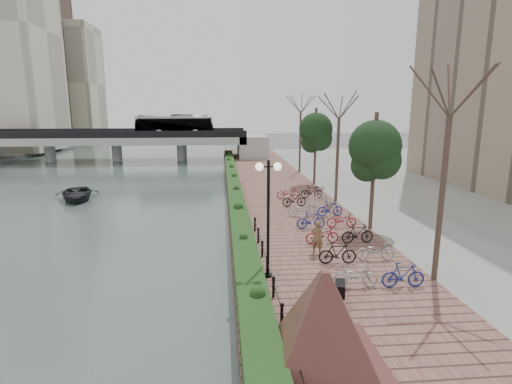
{
  "coord_description": "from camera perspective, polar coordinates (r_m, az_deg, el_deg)",
  "views": [
    {
      "loc": [
        -0.37,
        -12.24,
        7.15
      ],
      "look_at": [
        1.76,
        12.46,
        2.0
      ],
      "focal_mm": 28.0,
      "sensor_mm": 36.0,
      "label": 1
    }
  ],
  "objects": [
    {
      "name": "chain_fence",
      "position": [
        15.67,
        2.03,
        -11.97
      ],
      "size": [
        0.1,
        14.1,
        0.7
      ],
      "color": "black",
      "rests_on": "promenade"
    },
    {
      "name": "pedestrian",
      "position": [
        18.94,
        8.73,
        -6.43
      ],
      "size": [
        0.68,
        0.57,
        1.58
      ],
      "primitive_type": "imported",
      "rotation": [
        0.0,
        0.0,
        2.74
      ],
      "color": "brown",
      "rests_on": "promenade"
    },
    {
      "name": "promenade",
      "position": [
        30.84,
        3.35,
        -1.22
      ],
      "size": [
        8.0,
        75.0,
        0.5
      ],
      "primitive_type": "cube",
      "color": "brown",
      "rests_on": "ground"
    },
    {
      "name": "granite_monument",
      "position": [
        11.03,
        9.63,
        -17.31
      ],
      "size": [
        4.99,
        4.99,
        2.61
      ],
      "color": "#481F20",
      "rests_on": "promenade"
    },
    {
      "name": "motorcycle",
      "position": [
        14.67,
        11.89,
        -13.38
      ],
      "size": [
        0.91,
        1.62,
        0.96
      ],
      "primitive_type": null,
      "rotation": [
        0.0,
        0.0,
        -0.29
      ],
      "color": "black",
      "rests_on": "promenade"
    },
    {
      "name": "river_water",
      "position": [
        40.64,
        -25.93,
        0.42
      ],
      "size": [
        30.0,
        130.0,
        0.02
      ],
      "primitive_type": "cube",
      "color": "#42524E",
      "rests_on": "ground"
    },
    {
      "name": "street_trees",
      "position": [
        26.52,
        13.55,
        3.9
      ],
      "size": [
        3.2,
        37.12,
        6.8
      ],
      "color": "#392921",
      "rests_on": "promenade"
    },
    {
      "name": "ground",
      "position": [
        14.18,
        -2.9,
        -18.56
      ],
      "size": [
        220.0,
        220.0,
        0.0
      ],
      "primitive_type": "plane",
      "color": "#59595B",
      "rests_on": "ground"
    },
    {
      "name": "bicycle_parking",
      "position": [
        23.1,
        9.98,
        -3.96
      ],
      "size": [
        2.4,
        17.32,
        1.0
      ],
      "color": "#A2A3A7",
      "rests_on": "promenade"
    },
    {
      "name": "lamppost",
      "position": [
        15.51,
        1.77,
        -0.25
      ],
      "size": [
        1.02,
        0.32,
        4.74
      ],
      "color": "black",
      "rests_on": "promenade"
    },
    {
      "name": "bridge",
      "position": [
        58.8,
        -17.78,
        7.49
      ],
      "size": [
        36.0,
        10.77,
        6.5
      ],
      "color": "#AEADA8",
      "rests_on": "ground"
    },
    {
      "name": "hedge",
      "position": [
        32.87,
        -3.14,
        0.58
      ],
      "size": [
        1.1,
        56.0,
        0.6
      ],
      "primitive_type": "cube",
      "color": "#163D17",
      "rests_on": "promenade"
    },
    {
      "name": "inland_pavement",
      "position": [
        36.7,
        28.91,
        -0.59
      ],
      "size": [
        24.0,
        75.0,
        0.5
      ],
      "primitive_type": "cube",
      "color": "slate",
      "rests_on": "ground"
    },
    {
      "name": "boat",
      "position": [
        35.03,
        -24.27,
        -0.23
      ],
      "size": [
        4.65,
        5.59,
        1.0
      ],
      "primitive_type": "imported",
      "rotation": [
        0.0,
        0.0,
        0.28
      ],
      "color": "black",
      "rests_on": "river_water"
    }
  ]
}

